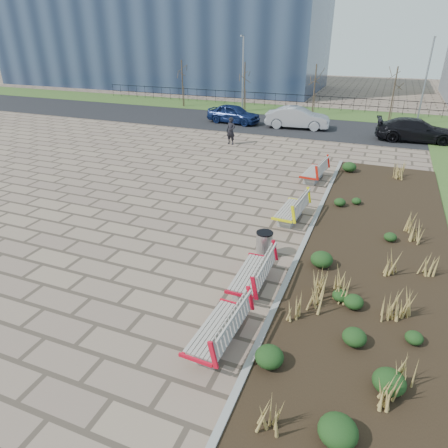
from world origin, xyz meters
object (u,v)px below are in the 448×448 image
at_px(lamp_west, 243,75).
at_px(lamp_east, 425,83).
at_px(bench_c, 290,208).
at_px(car_silver, 297,118).
at_px(car_blue, 234,114).
at_px(litter_bin, 264,245).
at_px(bench_d, 314,170).
at_px(car_black, 416,130).
at_px(pedestrian, 231,131).
at_px(bench_a, 217,327).
at_px(bench_b, 251,272).

relative_size(lamp_west, lamp_east, 1.00).
bearing_deg(lamp_east, lamp_west, 180.00).
bearing_deg(bench_c, car_silver, 105.56).
distance_m(car_blue, car_silver, 4.90).
distance_m(litter_bin, lamp_west, 24.78).
height_order(lamp_west, lamp_east, same).
relative_size(bench_d, lamp_west, 0.35).
bearing_deg(bench_c, car_blue, 121.67).
bearing_deg(car_silver, lamp_east, -66.13).
bearing_deg(lamp_west, car_blue, -78.56).
height_order(bench_c, car_black, car_black).
height_order(bench_d, litter_bin, bench_d).
relative_size(litter_bin, lamp_west, 0.14).
bearing_deg(lamp_east, pedestrian, -136.38).
height_order(bench_c, car_silver, car_silver).
xyz_separation_m(car_blue, lamp_east, (13.06, 4.65, 2.32)).
bearing_deg(lamp_west, pedestrian, -74.27).
distance_m(bench_a, car_black, 22.24).
height_order(bench_a, litter_bin, bench_a).
distance_m(pedestrian, lamp_west, 11.15).
bearing_deg(car_black, bench_a, 163.21).
bearing_deg(car_blue, pedestrian, -153.50).
distance_m(bench_b, car_silver, 20.42).
xyz_separation_m(bench_a, lamp_west, (-9.00, 27.19, 2.54)).
distance_m(bench_c, lamp_west, 22.10).
distance_m(bench_a, bench_d, 11.95).
distance_m(bench_b, litter_bin, 1.76).
bearing_deg(car_silver, pedestrian, 148.72).
relative_size(bench_b, litter_bin, 2.51).
xyz_separation_m(bench_a, car_black, (4.68, 21.74, 0.23)).
distance_m(car_black, lamp_east, 5.93).
bearing_deg(car_black, bench_c, 157.56).
relative_size(bench_d, litter_bin, 2.51).
bearing_deg(car_silver, bench_a, -177.47).
relative_size(litter_bin, lamp_east, 0.14).
height_order(bench_b, car_black, car_black).
distance_m(bench_d, car_blue, 13.31).
distance_m(pedestrian, car_black, 11.85).
distance_m(car_silver, lamp_west, 7.76).
bearing_deg(bench_b, car_blue, 110.98).
xyz_separation_m(car_blue, lamp_west, (-0.94, 4.65, 2.32)).
distance_m(bench_b, car_black, 19.86).
height_order(litter_bin, lamp_west, lamp_west).
height_order(pedestrian, lamp_east, lamp_east).
relative_size(pedestrian, lamp_east, 0.28).
distance_m(bench_d, car_silver, 11.13).
xyz_separation_m(bench_c, car_silver, (-3.16, 15.45, 0.27)).
xyz_separation_m(car_black, lamp_west, (-13.68, 5.45, 2.31)).
height_order(car_silver, car_black, car_silver).
xyz_separation_m(bench_d, car_silver, (-3.16, 10.67, 0.27)).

